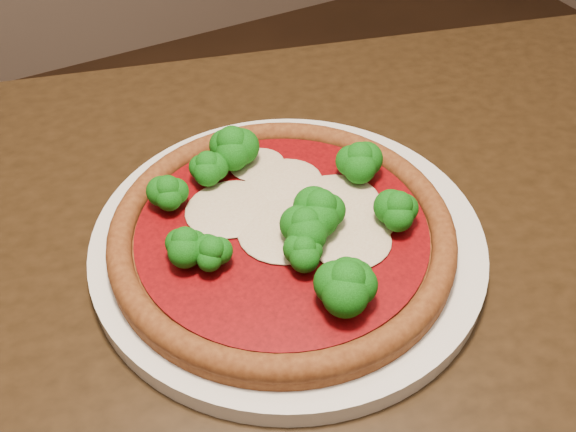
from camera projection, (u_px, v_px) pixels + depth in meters
name	position (u px, v px, depth m)	size (l,w,h in m)	color
dining_table	(265.00, 392.00, 0.58)	(1.25, 1.08, 0.75)	black
plate	(288.00, 241.00, 0.56)	(0.34, 0.34, 0.02)	silver
pizza	(285.00, 226.00, 0.54)	(0.29, 0.29, 0.06)	brown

